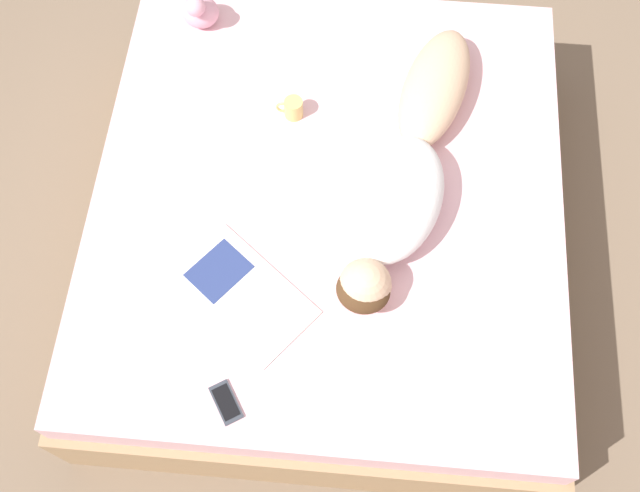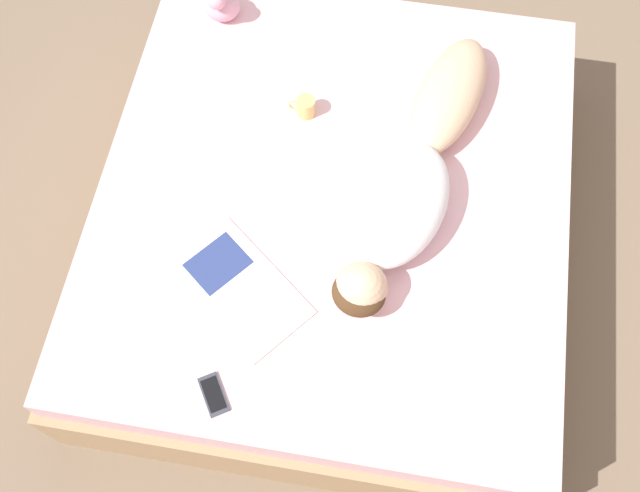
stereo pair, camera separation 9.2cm
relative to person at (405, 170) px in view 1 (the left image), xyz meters
name	(u,v)px [view 1 (the left image)]	position (x,y,z in m)	size (l,w,h in m)	color
ground_plane	(327,248)	(0.29, 0.06, -0.62)	(12.00, 12.00, 0.00)	#7A6651
bed	(327,222)	(0.29, 0.06, -0.36)	(1.87, 2.06, 0.52)	tan
person	(405,170)	(0.00, 0.00, 0.00)	(0.56, 1.33, 0.21)	#DBB28E
open_magazine	(242,293)	(0.56, 0.51, -0.09)	(0.58, 0.55, 0.01)	silver
coffee_mug	(293,108)	(0.46, -0.28, -0.05)	(0.11, 0.07, 0.09)	tan
cell_phone	(226,402)	(0.56, 0.91, -0.09)	(0.14, 0.16, 0.01)	#333842
plush_toy	(200,11)	(0.90, -0.72, -0.02)	(0.16, 0.17, 0.20)	#DB9EB2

